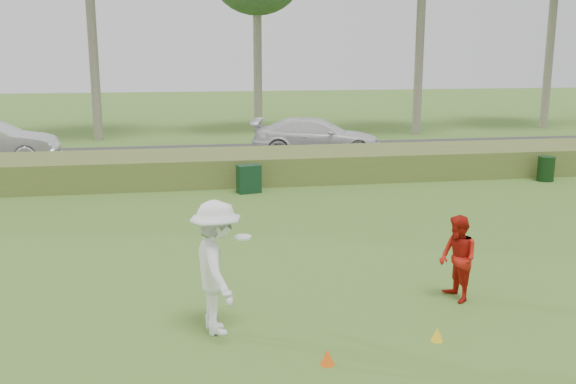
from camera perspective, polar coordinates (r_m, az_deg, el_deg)
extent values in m
plane|color=#3E6923|center=(10.24, 3.95, -11.94)|extent=(120.00, 120.00, 0.00)
cube|color=#506327|center=(21.51, -3.68, 2.32)|extent=(80.00, 3.00, 0.90)
cube|color=#2D2D2D|center=(26.48, -4.87, 3.29)|extent=(80.00, 6.00, 0.06)
cylinder|color=gray|center=(33.85, -2.75, 15.02)|extent=(0.44, 0.44, 11.50)
cylinder|color=gray|center=(38.69, 22.55, 15.28)|extent=(0.44, 0.44, 13.50)
imported|color=white|center=(9.78, -6.36, -6.70)|extent=(0.95, 1.43, 2.06)
cylinder|color=white|center=(9.67, -4.06, -4.03)|extent=(0.27, 0.27, 0.03)
imported|color=#B5190F|center=(11.40, 14.86, -5.75)|extent=(0.64, 0.78, 1.50)
cone|color=#FF5A0D|center=(9.10, 3.51, -14.44)|extent=(0.20, 0.20, 0.22)
cone|color=yellow|center=(10.01, 13.11, -12.22)|extent=(0.19, 0.19, 0.21)
cube|color=#11331C|center=(19.46, -3.51, 1.18)|extent=(0.76, 0.56, 0.86)
cylinder|color=black|center=(22.85, 21.95, 1.93)|extent=(0.68, 0.68, 0.82)
imported|color=silver|center=(26.01, 2.55, 4.91)|extent=(5.55, 3.23, 1.51)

